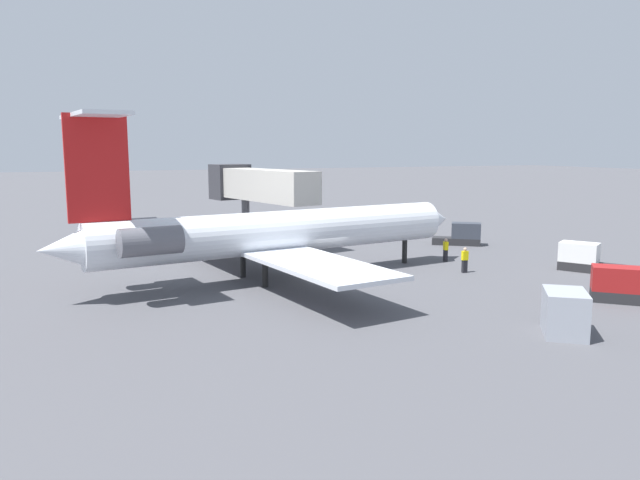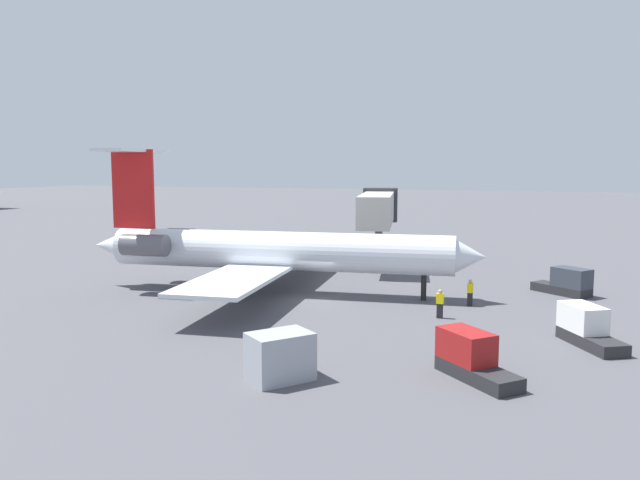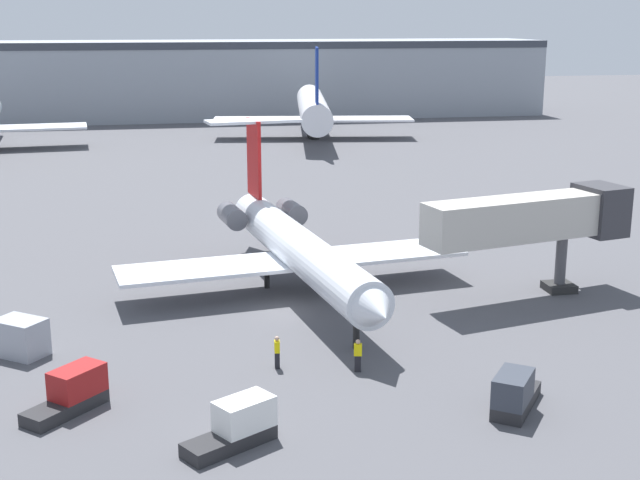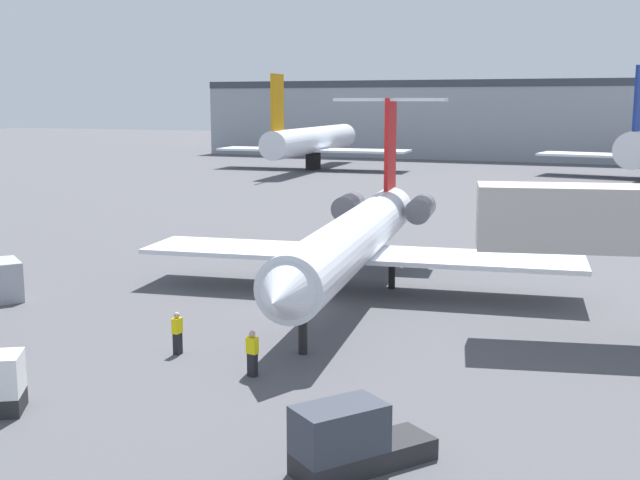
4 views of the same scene
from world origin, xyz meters
name	(u,v)px [view 3 (image 3 of 4)]	position (x,y,z in m)	size (l,w,h in m)	color
ground_plane	(292,311)	(0.00, 0.00, -0.05)	(400.00, 400.00, 0.10)	#4C4C51
regional_jet	(295,244)	(0.88, 3.98, 3.07)	(22.99, 27.89, 9.93)	silver
jet_bridge	(540,218)	(15.73, 0.18, 4.98)	(14.11, 5.89, 6.69)	#B7B2A8
ground_crew_marshaller	(277,352)	(-2.11, -8.60, 0.86)	(0.29, 0.42, 1.69)	black
ground_crew_loader	(358,355)	(1.76, -9.79, 0.86)	(0.45, 0.34, 1.69)	black
baggage_tug_lead	(72,392)	(-11.79, -11.62, 0.84)	(3.76, 3.87, 1.90)	#262628
baggage_tug_trailing	(238,425)	(-4.84, -16.26, 0.84)	(4.15, 3.27, 1.90)	#262628
baggage_tug_spare	(514,394)	(7.57, -15.49, 0.84)	(3.50, 4.05, 1.90)	#262628
cargo_container_uld	(21,337)	(-14.93, -4.38, 0.98)	(3.04, 2.90, 1.97)	#999EA8
terminal_building	(195,79)	(0.00, 106.93, 6.62)	(123.02, 18.30, 13.20)	#8C939E
parked_airliner_west_mid	(313,109)	(15.25, 75.23, 4.35)	(29.34, 34.47, 13.51)	white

